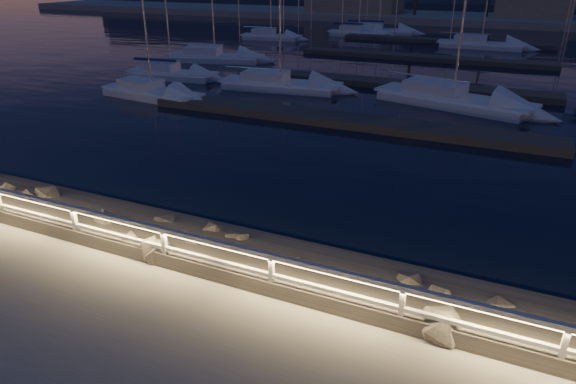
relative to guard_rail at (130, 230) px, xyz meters
name	(u,v)px	position (x,y,z in m)	size (l,w,h in m)	color
ground	(136,256)	(0.07, 0.00, -0.77)	(400.00, 400.00, 0.00)	#A7A397
harbor_water	(404,78)	(0.07, 31.22, -1.74)	(400.00, 440.00, 0.60)	black
guard_rail	(130,230)	(0.00, 0.00, 0.00)	(44.11, 0.12, 1.06)	white
riprap	(213,252)	(1.62, 1.29, -0.95)	(31.37, 3.32, 1.49)	#686359
floating_docks	(409,68)	(0.07, 32.50, -1.17)	(22.00, 36.00, 0.40)	#585249
far_shore	(471,16)	(-0.06, 74.05, -0.48)	(160.00, 14.00, 5.20)	#A7A397
sailboat_a	(170,73)	(-15.22, 21.98, -0.95)	(6.95, 2.87, 11.57)	white
sailboat_c	(277,83)	(-6.45, 22.00, -0.94)	(8.37, 3.42, 13.81)	white
sailboat_f	(150,91)	(-12.67, 16.51, -0.96)	(7.31, 2.93, 12.12)	white
sailboat_g	(449,97)	(4.68, 22.39, -0.90)	(9.63, 5.05, 15.75)	white
sailboat_i	(269,36)	(-18.42, 44.76, -0.95)	(7.01, 2.85, 11.68)	white
sailboat_j	(213,56)	(-16.36, 29.62, -0.91)	(8.62, 4.47, 14.16)	white
sailboat_k	(479,44)	(3.75, 47.72, -0.93)	(8.55, 2.67, 14.43)	white
sailboat_m	(357,32)	(-10.46, 52.11, -0.93)	(7.28, 2.82, 12.18)	white
sailboat_n	(377,30)	(-8.78, 54.71, -0.91)	(8.84, 4.08, 14.55)	white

